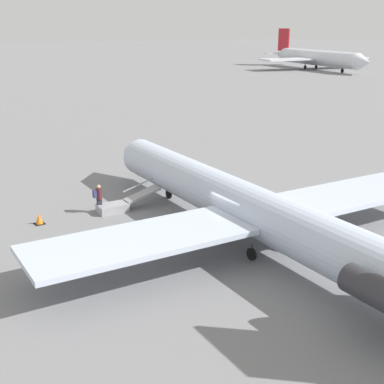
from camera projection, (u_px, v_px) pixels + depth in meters
ground_plane at (240, 239)px, 28.37m from camera, size 600.00×600.00×0.00m
airplane_main at (252, 209)px, 27.03m from camera, size 30.66×23.43×6.48m
airplane_far_right at (316, 57)px, 132.77m from camera, size 38.60×29.42×9.72m
boarding_stairs at (119, 205)px, 32.48m from camera, size 1.35×4.09×1.64m
passenger at (99, 197)px, 32.00m from camera, size 0.36×0.55×1.74m
traffic_cone_near_stairs at (39, 219)px, 30.36m from camera, size 0.56×0.56×0.62m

